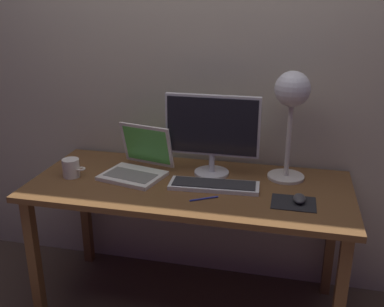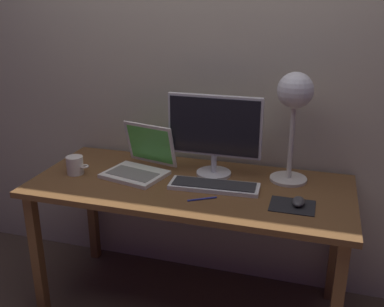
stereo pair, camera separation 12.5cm
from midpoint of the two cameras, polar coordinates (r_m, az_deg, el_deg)
ground_plane at (r=2.61m, az=1.21°, el=-18.92°), size 4.80×4.80×0.00m
back_wall at (r=2.45m, az=4.01°, el=11.92°), size 4.80×0.06×2.60m
desk at (r=2.26m, az=1.34°, el=-5.74°), size 1.60×0.70×0.74m
monitor at (r=2.26m, az=4.50°, el=2.93°), size 0.49×0.18×0.42m
keyboard_main at (r=2.17m, az=4.52°, el=-4.20°), size 0.45×0.17×0.03m
laptop at (r=2.35m, az=-4.94°, el=-0.83°), size 0.36×0.36×0.25m
desk_lamp at (r=2.20m, az=14.68°, el=6.62°), size 0.19×0.19×0.55m
mousepad at (r=2.06m, az=14.52°, el=-6.56°), size 0.20×0.16×0.00m
mouse at (r=2.06m, az=15.27°, el=-6.01°), size 0.06×0.10×0.03m
coffee_mug at (r=2.39m, az=-13.37°, el=-1.49°), size 0.12×0.09×0.10m
pen at (r=2.06m, az=3.07°, el=-5.89°), size 0.12×0.08×0.01m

